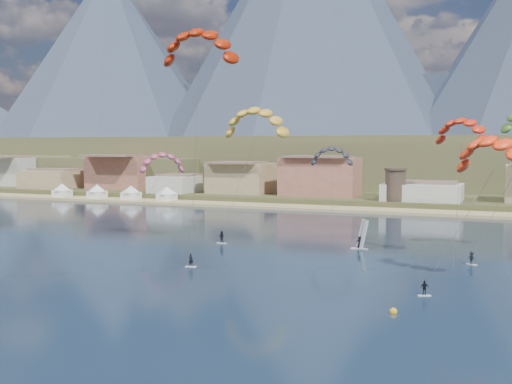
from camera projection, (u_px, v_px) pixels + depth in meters
ground at (120, 328)px, 54.85m from camera, size 2400.00×2400.00×0.00m
beach at (369, 210)px, 152.56m from camera, size 2200.00×12.00×0.90m
land at (472, 163)px, 571.12m from camera, size 2200.00×900.00×4.00m
foothills at (485, 163)px, 259.98m from camera, size 940.00×210.00×18.00m
mountain_ridge at (474, 44)px, 808.39m from camera, size 2060.00×480.00×400.00m
town at (247, 174)px, 181.92m from camera, size 400.00×24.00×12.00m
watchtower at (395, 184)px, 157.57m from camera, size 5.82×5.82×8.60m
beach_tents at (113, 188)px, 181.27m from camera, size 43.40×6.40×5.00m
kitesurfer_red at (199, 42)px, 92.28m from camera, size 12.75×14.67×35.20m
kitesurfer_yellow at (256, 118)px, 115.21m from camera, size 13.23×18.52×26.52m
kitesurfer_orange at (494, 149)px, 72.38m from camera, size 12.62×15.21×19.97m
distant_kite_pink at (162, 159)px, 131.21m from camera, size 10.20×9.39×16.87m
distant_kite_dark at (332, 153)px, 128.96m from camera, size 9.70×6.49×17.93m
distant_kite_orange at (462, 127)px, 86.52m from camera, size 9.04×7.47×21.62m
windsurfer at (361, 240)px, 96.77m from camera, size 2.68×2.92×4.71m
buoy at (393, 312)px, 59.85m from camera, size 0.78×0.78×0.78m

